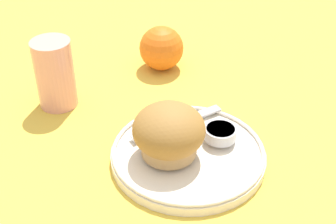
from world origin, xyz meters
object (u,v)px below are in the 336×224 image
Objects in this scene: muffin at (169,133)px; orange_fruit at (161,48)px; butter_knife at (177,122)px; juice_glass at (55,74)px.

orange_fruit is at bearing 63.20° from muffin.
butter_knife is 0.22m from juice_glass.
butter_knife is 1.88× the size of orange_fruit.
orange_fruit is at bearing 66.87° from butter_knife.
juice_glass is at bearing 111.32° from muffin.
juice_glass is (-0.21, -0.02, 0.02)m from orange_fruit.
butter_knife is at bearing -112.33° from orange_fruit.
orange_fruit is 0.71× the size of juice_glass.
juice_glass reaches higher than orange_fruit.
orange_fruit is (0.08, 0.19, 0.02)m from butter_knife.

